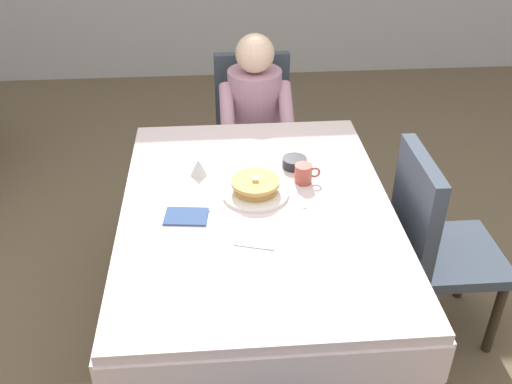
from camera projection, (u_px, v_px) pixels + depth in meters
name	position (u px, v px, depth m)	size (l,w,h in m)	color
ground_plane	(257.00, 333.00, 2.76)	(14.00, 14.00, 0.00)	brown
dining_table_main	(257.00, 223.00, 2.41)	(1.12, 1.52, 0.74)	silver
chair_diner	(253.00, 124.00, 3.46)	(0.44, 0.45, 0.93)	#384251
diner_person	(255.00, 114.00, 3.25)	(0.40, 0.43, 1.12)	#B2849E
chair_right_side	(433.00, 238.00, 2.53)	(0.45, 0.44, 0.93)	#384251
plate_breakfast	(254.00, 193.00, 2.43)	(0.28, 0.28, 0.02)	white
breakfast_stack	(255.00, 185.00, 2.41)	(0.20, 0.20, 0.06)	tan
cup_coffee	(304.00, 174.00, 2.49)	(0.11, 0.08, 0.08)	#B24C42
bowl_butter	(294.00, 162.00, 2.61)	(0.11, 0.11, 0.04)	black
syrup_pitcher	(199.00, 167.00, 2.54)	(0.08, 0.08, 0.07)	silver
fork_left_of_plate	(209.00, 199.00, 2.40)	(0.18, 0.01, 0.01)	silver
knife_right_of_plate	(300.00, 195.00, 2.42)	(0.20, 0.01, 0.01)	silver
spoon_near_edge	(254.00, 246.00, 2.13)	(0.15, 0.01, 0.01)	silver
napkin_folded	(186.00, 216.00, 2.29)	(0.17, 0.12, 0.01)	#334C7F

